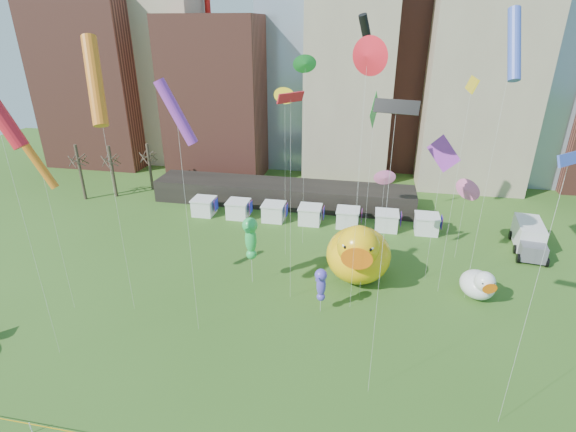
% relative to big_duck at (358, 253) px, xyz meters
% --- Properties ---
extents(skyline, '(101.00, 23.00, 68.00)m').
position_rel_big_duck_xyz_m(skyline, '(-5.63, 38.20, 18.23)').
color(skyline, brown).
rests_on(skyline, ground).
extents(pavilion, '(38.00, 6.00, 3.20)m').
position_rel_big_duck_xyz_m(pavilion, '(-11.88, 19.14, -1.61)').
color(pavilion, black).
rests_on(pavilion, ground).
extents(vendor_tents, '(33.24, 2.80, 2.40)m').
position_rel_big_duck_xyz_m(vendor_tents, '(-6.86, 13.14, -2.10)').
color(vendor_tents, white).
rests_on(vendor_tents, ground).
extents(bare_trees, '(8.44, 6.44, 8.50)m').
position_rel_big_duck_xyz_m(bare_trees, '(-38.04, 17.68, 0.80)').
color(bare_trees, '#382B21').
rests_on(bare_trees, ground).
extents(big_duck, '(6.72, 9.06, 6.98)m').
position_rel_big_duck_xyz_m(big_duck, '(0.00, 0.00, 0.00)').
color(big_duck, yellow).
rests_on(big_duck, ground).
extents(small_duck, '(3.94, 4.70, 3.36)m').
position_rel_big_duck_xyz_m(small_duck, '(11.68, -0.97, -1.66)').
color(small_duck, white).
rests_on(small_duck, ground).
extents(seahorse_green, '(1.63, 2.00, 7.32)m').
position_rel_big_duck_xyz_m(seahorse_green, '(-10.60, -2.53, 2.21)').
color(seahorse_green, silver).
rests_on(seahorse_green, ground).
extents(seahorse_purple, '(1.36, 1.57, 4.58)m').
position_rel_big_duck_xyz_m(seahorse_purple, '(-3.03, -6.23, -0.02)').
color(seahorse_purple, silver).
rests_on(seahorse_purple, ground).
extents(box_truck, '(3.73, 7.85, 3.22)m').
position_rel_big_duck_xyz_m(box_truck, '(19.43, 10.63, -1.55)').
color(box_truck, silver).
rests_on(box_truck, ground).
extents(kite_0, '(1.94, 2.36, 19.53)m').
position_rel_big_duck_xyz_m(kite_0, '(-6.21, -4.46, 15.74)').
color(kite_0, silver).
rests_on(kite_0, ground).
extents(kite_1, '(1.57, 0.57, 10.62)m').
position_rel_big_duck_xyz_m(kite_1, '(2.09, 4.64, 6.60)').
color(kite_1, silver).
rests_on(kite_1, ground).
extents(kite_2, '(2.46, 0.96, 20.79)m').
position_rel_big_duck_xyz_m(kite_2, '(1.61, -15.02, 16.97)').
color(kite_2, silver).
rests_on(kite_2, ground).
extents(kite_3, '(1.60, 1.29, 21.67)m').
position_rel_big_duck_xyz_m(kite_3, '(-6.91, 7.22, 17.47)').
color(kite_3, silver).
rests_on(kite_3, ground).
extents(kite_4, '(0.64, 3.67, 20.55)m').
position_rel_big_duck_xyz_m(kite_4, '(8.11, -0.58, 16.68)').
color(kite_4, silver).
rests_on(kite_4, ground).
extents(kite_5, '(1.70, 1.57, 18.61)m').
position_rel_big_duck_xyz_m(kite_5, '(10.28, -16.05, 14.81)').
color(kite_5, silver).
rests_on(kite_5, ground).
extents(kite_6, '(2.94, 3.93, 23.89)m').
position_rel_big_duck_xyz_m(kite_6, '(-20.30, -9.05, 17.37)').
color(kite_6, silver).
rests_on(kite_6, ground).
extents(kite_7, '(2.87, 2.17, 15.27)m').
position_rel_big_duck_xyz_m(kite_7, '(7.07, 1.76, 10.15)').
color(kite_7, silver).
rests_on(kite_7, ground).
extents(kite_9, '(1.55, 1.99, 9.38)m').
position_rel_big_duck_xyz_m(kite_9, '(10.85, 7.06, 5.04)').
color(kite_9, silver).
rests_on(kite_9, ground).
extents(kite_10, '(2.42, 2.92, 25.53)m').
position_rel_big_duck_xyz_m(kite_10, '(-0.75, 8.13, 19.78)').
color(kite_10, silver).
rests_on(kite_10, ground).
extents(kite_11, '(0.67, 2.89, 19.57)m').
position_rel_big_duck_xyz_m(kite_11, '(0.45, -2.95, 14.58)').
color(kite_11, silver).
rests_on(kite_11, ground).
extents(kite_12, '(1.61, 0.70, 18.81)m').
position_rel_big_duck_xyz_m(kite_12, '(-8.40, 3.90, 14.72)').
color(kite_12, silver).
rests_on(kite_12, ground).
extents(kite_13, '(1.43, 3.31, 25.81)m').
position_rel_big_duck_xyz_m(kite_13, '(10.53, -1.31, 19.87)').
color(kite_13, silver).
rests_on(kite_13, ground).
extents(kite_14, '(2.35, 1.02, 15.79)m').
position_rel_big_duck_xyz_m(kite_14, '(-25.88, -10.07, 10.63)').
color(kite_14, silver).
rests_on(kite_14, ground).
extents(kite_15, '(2.83, 1.10, 21.16)m').
position_rel_big_duck_xyz_m(kite_15, '(-13.18, -10.81, 15.59)').
color(kite_15, silver).
rests_on(kite_15, ground).
extents(kite_16, '(2.06, 2.46, 23.77)m').
position_rel_big_duck_xyz_m(kite_16, '(-0.36, -4.91, 19.11)').
color(kite_16, silver).
rests_on(kite_16, ground).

